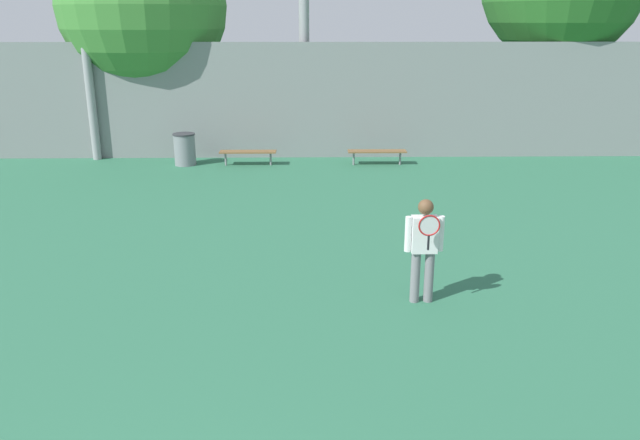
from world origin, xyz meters
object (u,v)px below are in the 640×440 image
(bench_courtside_near, at_px, (248,152))
(trash_bin, at_px, (185,149))
(tree_dark_dense, at_px, (143,6))
(tennis_player, at_px, (424,245))
(bench_adjacent_court, at_px, (377,152))

(bench_courtside_near, relative_size, trash_bin, 1.78)
(tree_dark_dense, bearing_deg, tennis_player, -60.30)
(bench_courtside_near, height_order, trash_bin, trash_bin)
(tennis_player, distance_m, bench_courtside_near, 9.95)
(bench_courtside_near, height_order, bench_adjacent_court, same)
(tennis_player, relative_size, bench_courtside_near, 0.98)
(trash_bin, xyz_separation_m, tree_dark_dense, (-1.52, 2.55, 4.00))
(tennis_player, bearing_deg, trash_bin, 117.69)
(bench_courtside_near, distance_m, bench_adjacent_court, 3.76)
(bench_adjacent_court, bearing_deg, bench_courtside_near, 180.00)
(tennis_player, height_order, trash_bin, tennis_player)
(tennis_player, relative_size, tree_dark_dense, 0.23)
(tennis_player, relative_size, trash_bin, 1.73)
(bench_courtside_near, relative_size, bench_adjacent_court, 0.96)
(tennis_player, xyz_separation_m, bench_courtside_near, (-3.46, 9.31, -0.53))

